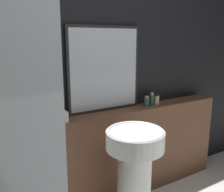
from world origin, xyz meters
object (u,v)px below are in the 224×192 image
(pedestal_sink, at_px, (134,171))
(shampoo_bottle, at_px, (147,101))
(mirror, at_px, (105,69))
(towel_stack, at_px, (52,117))
(lotion_bottle, at_px, (157,100))
(conditioner_bottle, at_px, (152,99))

(pedestal_sink, height_order, shampoo_bottle, shampoo_bottle)
(mirror, xyz_separation_m, shampoo_bottle, (0.44, -0.08, -0.34))
(pedestal_sink, bearing_deg, towel_stack, 137.92)
(pedestal_sink, bearing_deg, shampoo_bottle, 43.92)
(towel_stack, bearing_deg, lotion_bottle, 0.00)
(towel_stack, distance_m, conditioner_bottle, 1.04)
(shampoo_bottle, xyz_separation_m, conditioner_bottle, (0.07, -0.00, 0.01))
(towel_stack, xyz_separation_m, shampoo_bottle, (0.97, 0.00, 0.00))
(shampoo_bottle, bearing_deg, pedestal_sink, -136.08)
(pedestal_sink, xyz_separation_m, shampoo_bottle, (0.47, 0.45, 0.41))
(pedestal_sink, relative_size, towel_stack, 4.14)
(pedestal_sink, xyz_separation_m, lotion_bottle, (0.60, 0.45, 0.41))
(conditioner_bottle, bearing_deg, pedestal_sink, -139.78)
(mirror, xyz_separation_m, lotion_bottle, (0.56, -0.08, -0.34))
(mirror, height_order, towel_stack, mirror)
(pedestal_sink, distance_m, lotion_bottle, 0.86)
(pedestal_sink, bearing_deg, mirror, 86.32)
(lotion_bottle, bearing_deg, towel_stack, 180.00)
(shampoo_bottle, distance_m, conditioner_bottle, 0.07)
(pedestal_sink, relative_size, conditioner_bottle, 6.78)
(pedestal_sink, distance_m, shampoo_bottle, 0.77)
(pedestal_sink, distance_m, mirror, 0.93)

